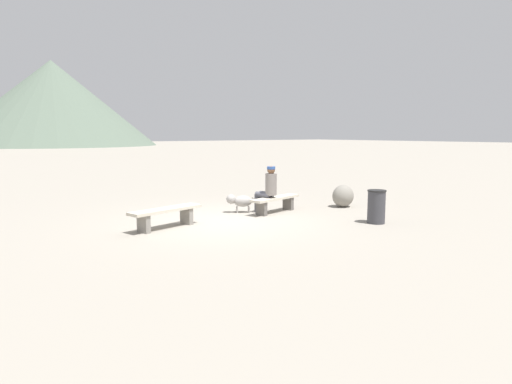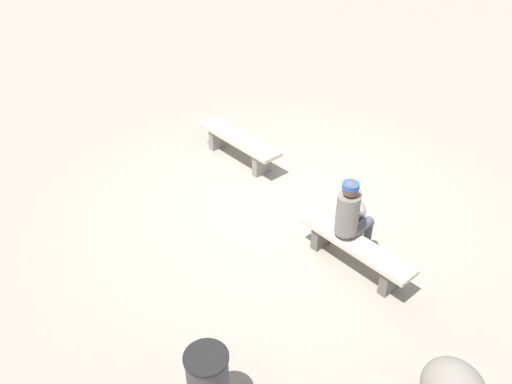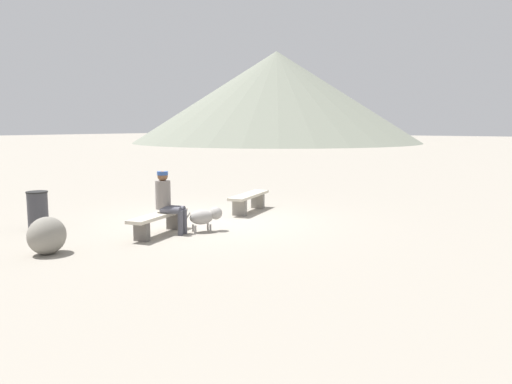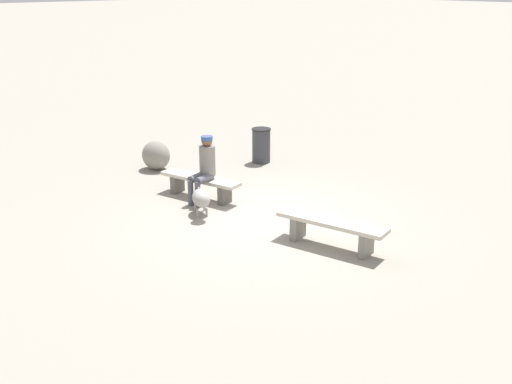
# 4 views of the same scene
# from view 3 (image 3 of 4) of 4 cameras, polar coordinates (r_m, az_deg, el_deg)

# --- Properties ---
(ground) EXTENTS (210.00, 210.00, 0.06)m
(ground) POSITION_cam_3_polar(r_m,az_deg,el_deg) (12.05, -5.19, -3.43)
(ground) COLOR gray
(bench_left) EXTENTS (1.92, 0.84, 0.47)m
(bench_left) POSITION_cam_3_polar(r_m,az_deg,el_deg) (13.23, -0.78, -0.77)
(bench_left) COLOR gray
(bench_left) RESTS_ON ground
(bench_right) EXTENTS (1.83, 0.78, 0.44)m
(bench_right) POSITION_cam_3_polar(r_m,az_deg,el_deg) (10.65, -10.93, -3.08)
(bench_right) COLOR #605B56
(bench_right) RESTS_ON ground
(seated_person) EXTENTS (0.43, 0.66, 1.31)m
(seated_person) POSITION_cam_3_polar(r_m,az_deg,el_deg) (10.70, -9.98, -0.70)
(seated_person) COLOR slate
(seated_person) RESTS_ON ground
(dog) EXTENTS (0.74, 0.57, 0.52)m
(dog) POSITION_cam_3_polar(r_m,az_deg,el_deg) (10.82, -5.70, -2.73)
(dog) COLOR gray
(dog) RESTS_ON ground
(trash_bin) EXTENTS (0.46, 0.46, 0.82)m
(trash_bin) POSITION_cam_3_polar(r_m,az_deg,el_deg) (12.07, -23.37, -1.87)
(trash_bin) COLOR #38383D
(trash_bin) RESTS_ON ground
(boulder) EXTENTS (0.75, 0.66, 0.66)m
(boulder) POSITION_cam_3_polar(r_m,az_deg,el_deg) (9.63, -22.50, -4.56)
(boulder) COLOR gray
(boulder) RESTS_ON ground
(distant_peak_1) EXTENTS (37.65, 37.65, 11.89)m
(distant_peak_1) POSITION_cam_3_polar(r_m,az_deg,el_deg) (68.07, 2.29, 10.62)
(distant_peak_1) COLOR gray
(distant_peak_1) RESTS_ON ground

